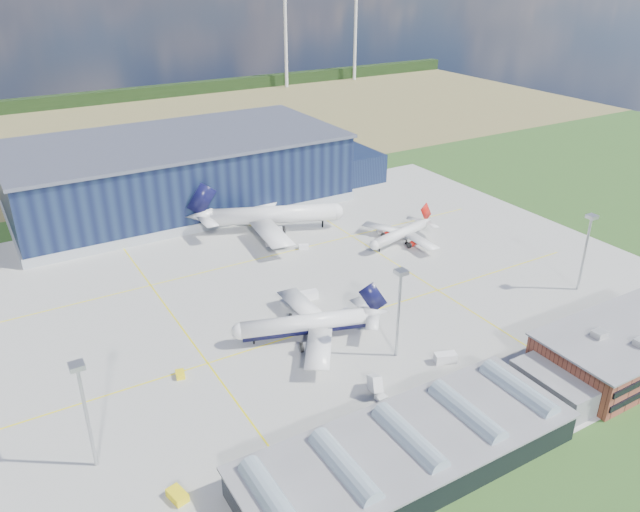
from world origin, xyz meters
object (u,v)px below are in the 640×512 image
at_px(car_a, 506,369).
at_px(airliner_widebody, 273,206).
at_px(airliner_red, 400,229).
at_px(gse_tug_b, 180,374).
at_px(gse_tug_c, 252,222).
at_px(light_mast_center, 399,299).
at_px(gse_van_c, 445,358).
at_px(car_b, 389,418).
at_px(gse_van_b, 350,314).
at_px(airstair, 375,387).
at_px(light_mast_west, 83,399).
at_px(ops_building, 631,345).
at_px(gse_cart_b, 304,247).
at_px(airliner_navy, 304,315).
at_px(light_mast_east, 587,240).
at_px(gse_van_a, 308,295).
at_px(hangar, 185,174).
at_px(gse_tug_a, 177,495).
at_px(gse_cart_a, 380,231).

bearing_deg(car_a, airliner_widebody, 3.43).
bearing_deg(airliner_red, gse_tug_b, 7.39).
bearing_deg(gse_tug_c, light_mast_center, -84.18).
height_order(gse_tug_b, gse_van_c, gse_van_c).
xyz_separation_m(gse_tug_c, car_b, (-20.47, -110.00, -0.14)).
bearing_deg(gse_van_b, airstair, -134.76).
distance_m(gse_tug_b, car_b, 48.36).
height_order(airstair, car_a, airstair).
bearing_deg(light_mast_west, ops_building, -14.62).
distance_m(gse_cart_b, airstair, 77.19).
distance_m(airliner_navy, airstair, 27.68).
height_order(airliner_navy, gse_cart_b, airliner_navy).
distance_m(light_mast_east, gse_van_a, 78.94).
height_order(hangar, gse_cart_b, hangar).
distance_m(light_mast_east, gse_van_c, 59.07).
height_order(airliner_red, car_a, airliner_red).
relative_size(light_mast_center, light_mast_east, 1.00).
distance_m(gse_tug_a, gse_van_b, 69.80).
height_order(airliner_red, car_b, airliner_red).
bearing_deg(hangar, gse_tug_b, -110.62).
distance_m(ops_building, gse_tug_c, 128.40).
xyz_separation_m(light_mast_east, gse_van_a, (-69.50, 34.62, -14.23)).
height_order(hangar, airliner_widebody, hangar).
relative_size(airliner_navy, airliner_widebody, 0.74).
bearing_deg(car_a, gse_cart_a, -16.68).
height_order(airstair, car_b, airstair).
distance_m(ops_building, airliner_navy, 76.94).
bearing_deg(airliner_navy, airstair, 112.53).
relative_size(ops_building, light_mast_west, 2.00).
distance_m(light_mast_west, gse_cart_b, 104.32).
bearing_deg(gse_tug_a, airstair, -5.30).
height_order(light_mast_west, gse_cart_b, light_mast_west).
bearing_deg(gse_cart_a, car_a, -85.53).
relative_size(gse_van_c, airstair, 0.97).
relative_size(light_mast_west, airliner_red, 0.72).
height_order(airliner_widebody, airstair, airliner_widebody).
bearing_deg(gse_tug_a, gse_cart_a, 24.97).
relative_size(airliner_widebody, car_a, 14.61).
height_order(light_mast_west, gse_van_b, light_mast_west).
height_order(hangar, gse_tug_c, hangar).
bearing_deg(light_mast_east, hangar, 120.05).
relative_size(airliner_navy, gse_cart_b, 12.43).
distance_m(airliner_widebody, airstair, 95.42).
bearing_deg(gse_van_c, airstair, 113.03).
bearing_deg(gse_tug_b, ops_building, -15.06).
relative_size(light_mast_east, gse_tug_c, 6.53).
distance_m(light_mast_east, gse_cart_a, 69.15).
xyz_separation_m(light_mast_west, gse_van_a, (65.50, 34.62, -14.23)).
bearing_deg(light_mast_east, airliner_red, 115.31).
relative_size(airliner_red, gse_tug_a, 7.98).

